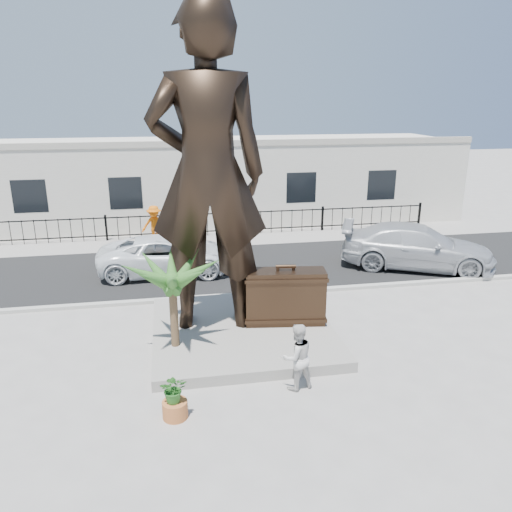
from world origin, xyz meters
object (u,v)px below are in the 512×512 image
(statue, at_px, (207,174))
(suitcase, at_px, (285,297))
(tourist, at_px, (297,357))
(car_white, at_px, (167,255))

(statue, relative_size, suitcase, 3.82)
(statue, height_order, suitcase, statue)
(tourist, distance_m, car_white, 9.44)
(suitcase, xyz_separation_m, tourist, (-0.43, -3.05, -0.28))
(tourist, bearing_deg, car_white, -85.67)
(statue, bearing_deg, car_white, -73.24)
(tourist, bearing_deg, statue, -77.07)
(tourist, xyz_separation_m, car_white, (-2.96, 8.96, -0.08))
(suitcase, distance_m, tourist, 3.09)
(statue, xyz_separation_m, suitcase, (2.17, -0.37, -3.64))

